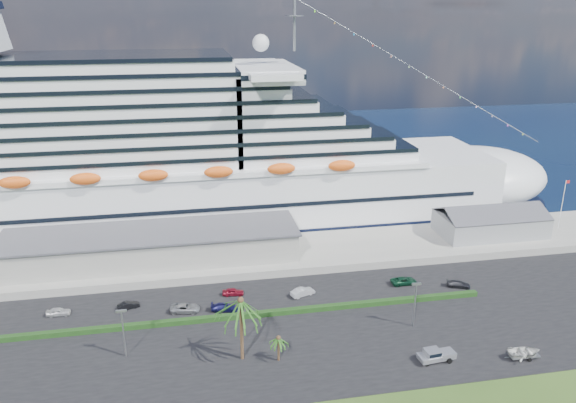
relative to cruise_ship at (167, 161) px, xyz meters
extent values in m
plane|color=#2A4918|center=(21.53, -64.00, -16.69)|extent=(420.00, 420.00, 0.00)
cube|color=black|center=(21.53, -53.00, -16.63)|extent=(140.00, 38.00, 0.12)
cube|color=gray|center=(21.53, -24.00, -15.79)|extent=(240.00, 20.00, 1.80)
cube|color=black|center=(21.53, 66.00, -16.68)|extent=(420.00, 160.00, 0.02)
cube|color=silver|center=(1.53, 0.00, -8.69)|extent=(160.00, 30.00, 16.00)
ellipsoid|color=silver|center=(81.53, 0.00, -8.69)|extent=(40.00, 30.00, 16.00)
cube|color=black|center=(1.53, 0.00, -15.49)|extent=(164.00, 30.60, 2.40)
cube|color=silver|center=(-10.47, 0.00, 12.91)|extent=(128.00, 26.00, 24.80)
cube|color=silver|center=(24.33, 0.00, 20.71)|extent=(14.00, 38.00, 3.20)
cylinder|color=gray|center=(31.53, 0.00, 31.31)|extent=(0.70, 0.70, 12.00)
ellipsoid|color=#E75715|center=(-2.47, -15.80, 1.11)|extent=(90.00, 2.40, 2.60)
ellipsoid|color=#E75715|center=(-2.47, 15.80, 1.11)|extent=(90.00, 2.40, 2.60)
cube|color=black|center=(1.53, 0.00, -7.89)|extent=(144.00, 30.40, 0.90)
cube|color=gray|center=(-3.47, -24.00, -11.89)|extent=(60.00, 14.00, 6.00)
cube|color=#4C4C54|center=(-3.47, -24.00, -8.79)|extent=(61.00, 15.00, 0.40)
cube|color=gray|center=(73.53, -24.00, -12.49)|extent=(24.00, 12.00, 4.80)
cube|color=#4C4C54|center=(73.53, -27.00, -8.89)|extent=(24.00, 6.31, 2.74)
cube|color=#4C4C54|center=(73.53, -21.00, -8.89)|extent=(24.00, 6.31, 2.74)
cylinder|color=silver|center=(91.53, -24.00, -8.89)|extent=(0.16, 0.16, 12.00)
cube|color=red|center=(92.03, -24.00, -3.29)|extent=(1.00, 0.04, 0.70)
cube|color=black|center=(13.53, -48.00, -16.12)|extent=(88.00, 1.10, 0.90)
cylinder|color=gray|center=(-6.47, -56.00, -12.57)|extent=(0.24, 0.24, 8.00)
cube|color=gray|center=(-6.47, -56.00, -8.47)|extent=(1.60, 0.35, 0.35)
cylinder|color=gray|center=(41.53, -56.00, -12.57)|extent=(0.24, 0.24, 8.00)
cube|color=gray|center=(41.53, -56.00, -8.47)|extent=(1.60, 0.35, 0.35)
cylinder|color=#47301E|center=(11.53, -60.00, -11.44)|extent=(0.54, 0.54, 10.50)
sphere|color=#47301E|center=(11.53, -60.00, -6.19)|extent=(0.98, 0.98, 0.98)
cylinder|color=#47301E|center=(17.03, -61.50, -14.59)|extent=(0.35, 0.35, 4.20)
sphere|color=#47301E|center=(17.03, -61.50, -12.49)|extent=(0.73, 0.73, 0.73)
imported|color=silver|center=(-19.32, -41.08, -15.87)|extent=(4.18, 1.74, 1.42)
imported|color=black|center=(-7.27, -40.92, -15.93)|extent=(4.15, 2.49, 1.29)
imported|color=gray|center=(2.89, -43.97, -15.83)|extent=(5.61, 3.16, 1.48)
imported|color=#141447|center=(9.92, -44.91, -15.87)|extent=(5.09, 2.65, 1.41)
imported|color=maroon|center=(11.98, -39.45, -15.88)|extent=(4.23, 2.11, 1.39)
imported|color=#B9BAC1|center=(25.00, -42.07, -15.79)|extent=(5.03, 3.16, 1.56)
imported|color=#0E3924|center=(45.66, -41.20, -15.86)|extent=(5.16, 2.40, 1.43)
imported|color=black|center=(55.77, -44.34, -15.92)|extent=(4.91, 3.44, 1.32)
cylinder|color=black|center=(39.13, -67.14, -16.15)|extent=(0.88, 0.39, 0.85)
cylinder|color=black|center=(39.13, -65.11, -16.15)|extent=(0.88, 0.39, 0.85)
cylinder|color=black|center=(42.87, -67.14, -16.15)|extent=(0.88, 0.39, 0.85)
cylinder|color=black|center=(42.87, -65.11, -16.15)|extent=(0.88, 0.39, 0.85)
cube|color=#AEB0B5|center=(41.16, -66.13, -15.77)|extent=(5.96, 2.72, 0.75)
cube|color=#AEB0B5|center=(42.71, -66.13, -15.35)|extent=(2.76, 2.33, 0.59)
cube|color=#AEB0B5|center=(40.41, -66.13, -15.03)|extent=(2.55, 2.26, 1.01)
cube|color=black|center=(40.41, -66.13, -14.92)|extent=(2.34, 2.29, 0.59)
cube|color=#AEB0B5|center=(38.71, -66.13, -15.56)|extent=(1.16, 2.12, 0.37)
cube|color=gray|center=(54.91, -68.09, -16.01)|extent=(4.80, 1.88, 0.12)
cylinder|color=gray|center=(52.74, -68.09, -16.01)|extent=(2.27, 0.14, 0.08)
cylinder|color=black|center=(55.32, -69.02, -16.24)|extent=(0.67, 0.24, 0.66)
cylinder|color=black|center=(55.32, -67.16, -16.24)|extent=(0.67, 0.24, 0.66)
imported|color=silver|center=(54.91, -68.09, -15.40)|extent=(5.33, 3.87, 1.09)
camera|label=1|loc=(4.85, -134.75, 35.91)|focal=35.00mm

